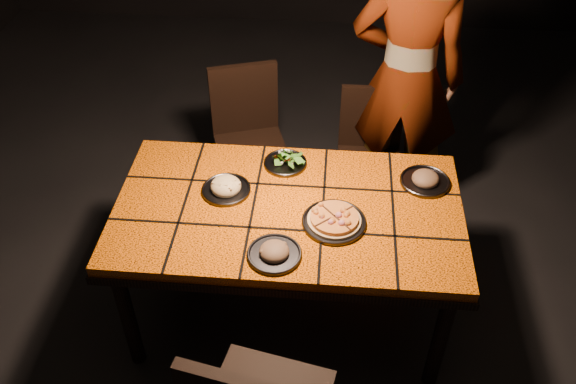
# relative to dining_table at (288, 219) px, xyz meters

# --- Properties ---
(room_shell) EXTENTS (6.04, 7.04, 3.08)m
(room_shell) POSITION_rel_dining_table_xyz_m (0.00, 0.00, 0.83)
(room_shell) COLOR black
(room_shell) RESTS_ON ground
(dining_table) EXTENTS (1.62, 0.92, 0.75)m
(dining_table) POSITION_rel_dining_table_xyz_m (0.00, 0.00, 0.00)
(dining_table) COLOR orange
(dining_table) RESTS_ON ground
(chair_far_left) EXTENTS (0.51, 0.51, 0.90)m
(chair_far_left) POSITION_rel_dining_table_xyz_m (-0.32, 0.92, -0.16)
(chair_far_left) COLOR black
(chair_far_left) RESTS_ON ground
(chair_far_right) EXTENTS (0.38, 0.38, 0.82)m
(chair_far_right) POSITION_rel_dining_table_xyz_m (0.41, 0.88, -0.20)
(chair_far_right) COLOR black
(chair_far_right) RESTS_ON ground
(diner) EXTENTS (0.71, 0.52, 1.78)m
(diner) POSITION_rel_dining_table_xyz_m (0.58, 0.96, 0.22)
(diner) COLOR brown
(diner) RESTS_ON ground
(plate_pizza) EXTENTS (0.34, 0.34, 0.04)m
(plate_pizza) POSITION_rel_dining_table_xyz_m (0.21, -0.09, 0.10)
(plate_pizza) COLOR #37373C
(plate_pizza) RESTS_ON dining_table
(plate_pasta) EXTENTS (0.23, 0.23, 0.08)m
(plate_pasta) POSITION_rel_dining_table_xyz_m (-0.30, 0.08, 0.10)
(plate_pasta) COLOR #37373C
(plate_pasta) RESTS_ON dining_table
(plate_salad) EXTENTS (0.21, 0.21, 0.07)m
(plate_salad) POSITION_rel_dining_table_xyz_m (-0.04, 0.31, 0.10)
(plate_salad) COLOR #37373C
(plate_salad) RESTS_ON dining_table
(plate_mushroom_a) EXTENTS (0.23, 0.23, 0.08)m
(plate_mushroom_a) POSITION_rel_dining_table_xyz_m (-0.03, -0.31, 0.10)
(plate_mushroom_a) COLOR #37373C
(plate_mushroom_a) RESTS_ON dining_table
(plate_mushroom_b) EXTENTS (0.24, 0.24, 0.08)m
(plate_mushroom_b) POSITION_rel_dining_table_xyz_m (0.64, 0.23, 0.10)
(plate_mushroom_b) COLOR #37373C
(plate_mushroom_b) RESTS_ON dining_table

